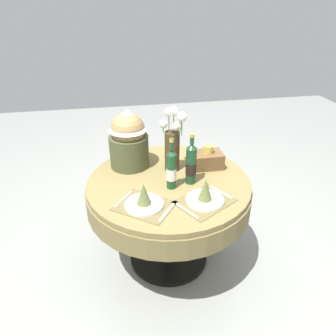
# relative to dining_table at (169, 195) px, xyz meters

# --- Properties ---
(ground) EXTENTS (8.00, 8.00, 0.00)m
(ground) POSITION_rel_dining_table_xyz_m (0.00, 0.00, -0.60)
(ground) COLOR gray
(dining_table) EXTENTS (1.16, 1.16, 0.73)m
(dining_table) POSITION_rel_dining_table_xyz_m (0.00, 0.00, 0.00)
(dining_table) COLOR olive
(dining_table) RESTS_ON ground
(place_setting_left) EXTENTS (0.43, 0.41, 0.16)m
(place_setting_left) POSITION_rel_dining_table_xyz_m (-0.20, -0.28, 0.18)
(place_setting_left) COLOR brown
(place_setting_left) RESTS_ON dining_table
(place_setting_right) EXTENTS (0.42, 0.40, 0.16)m
(place_setting_right) POSITION_rel_dining_table_xyz_m (0.18, -0.30, 0.18)
(place_setting_right) COLOR brown
(place_setting_right) RESTS_ON dining_table
(flower_vase) EXTENTS (0.18, 0.17, 0.49)m
(flower_vase) POSITION_rel_dining_table_xyz_m (0.06, 0.14, 0.36)
(flower_vase) COLOR #47331E
(flower_vase) RESTS_ON dining_table
(wine_bottle_left) EXTENTS (0.07, 0.07, 0.36)m
(wine_bottle_left) POSITION_rel_dining_table_xyz_m (0.00, -0.10, 0.27)
(wine_bottle_left) COLOR #194223
(wine_bottle_left) RESTS_ON dining_table
(wine_bottle_right) EXTENTS (0.07, 0.07, 0.36)m
(wine_bottle_right) POSITION_rel_dining_table_xyz_m (0.14, -0.06, 0.28)
(wine_bottle_right) COLOR #194223
(wine_bottle_right) RESTS_ON dining_table
(gift_tub_back_left) EXTENTS (0.29, 0.29, 0.45)m
(gift_tub_back_left) POSITION_rel_dining_table_xyz_m (-0.25, 0.27, 0.37)
(gift_tub_back_left) COLOR #474C2D
(gift_tub_back_left) RESTS_ON dining_table
(woven_basket_side_right) EXTENTS (0.22, 0.16, 0.18)m
(woven_basket_side_right) POSITION_rel_dining_table_xyz_m (0.32, 0.14, 0.20)
(woven_basket_side_right) COLOR brown
(woven_basket_side_right) RESTS_ON dining_table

